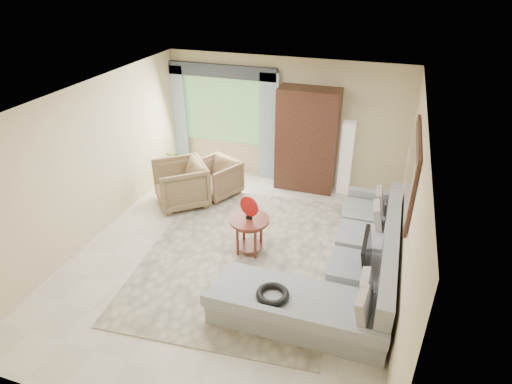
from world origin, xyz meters
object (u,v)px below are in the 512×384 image
(armchair_left, at_px, (181,184))
(armoire, at_px, (307,140))
(coffee_table, at_px, (249,235))
(floor_lamp, at_px, (346,158))
(tv_screen, at_px, (367,253))
(sectional_sofa, at_px, (345,271))
(armchair_right, at_px, (216,178))
(potted_plant, at_px, (174,162))

(armchair_left, bearing_deg, armoire, 85.28)
(coffee_table, height_order, floor_lamp, floor_lamp)
(tv_screen, height_order, armchair_left, tv_screen)
(sectional_sofa, relative_size, armchair_right, 4.26)
(armchair_right, height_order, potted_plant, armchair_right)
(tv_screen, distance_m, armchair_right, 3.77)
(tv_screen, distance_m, armoire, 3.34)
(sectional_sofa, height_order, armoire, armoire)
(tv_screen, distance_m, potted_plant, 5.18)
(tv_screen, xyz_separation_m, floor_lamp, (-0.70, 3.03, 0.03))
(coffee_table, xyz_separation_m, armchair_left, (-1.78, 1.08, 0.10))
(sectional_sofa, distance_m, armchair_left, 3.66)
(tv_screen, xyz_separation_m, coffee_table, (-1.86, 0.43, -0.38))
(armchair_right, bearing_deg, sectional_sofa, -8.84)
(sectional_sofa, bearing_deg, floor_lamp, 98.33)
(armchair_right, xyz_separation_m, armoire, (1.63, 0.89, 0.68))
(armoire, xyz_separation_m, floor_lamp, (0.80, 0.06, -0.30))
(potted_plant, xyz_separation_m, armoire, (2.91, 0.29, 0.78))
(sectional_sofa, xyz_separation_m, armchair_left, (-3.37, 1.44, 0.15))
(armchair_right, bearing_deg, floor_lamp, 47.63)
(tv_screen, relative_size, potted_plant, 1.36)
(tv_screen, height_order, potted_plant, tv_screen)
(sectional_sofa, xyz_separation_m, armoire, (-1.23, 2.90, 0.77))
(tv_screen, distance_m, coffee_table, 1.94)
(tv_screen, height_order, coffee_table, tv_screen)
(armchair_left, relative_size, armchair_right, 1.18)
(armchair_right, distance_m, potted_plant, 1.42)
(sectional_sofa, relative_size, tv_screen, 4.68)
(potted_plant, bearing_deg, armoire, 5.74)
(sectional_sofa, bearing_deg, coffee_table, 167.43)
(tv_screen, height_order, armchair_right, tv_screen)
(floor_lamp, bearing_deg, tv_screen, -76.98)
(coffee_table, relative_size, armchair_right, 0.79)
(coffee_table, relative_size, armchair_left, 0.68)
(coffee_table, distance_m, armchair_right, 2.08)
(armoire, bearing_deg, potted_plant, -174.26)
(armchair_left, height_order, potted_plant, armchair_left)
(coffee_table, bearing_deg, armoire, 82.03)
(tv_screen, relative_size, coffee_table, 1.15)
(sectional_sofa, distance_m, floor_lamp, 3.03)
(armchair_right, bearing_deg, armoire, 54.95)
(tv_screen, bearing_deg, floor_lamp, 103.02)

